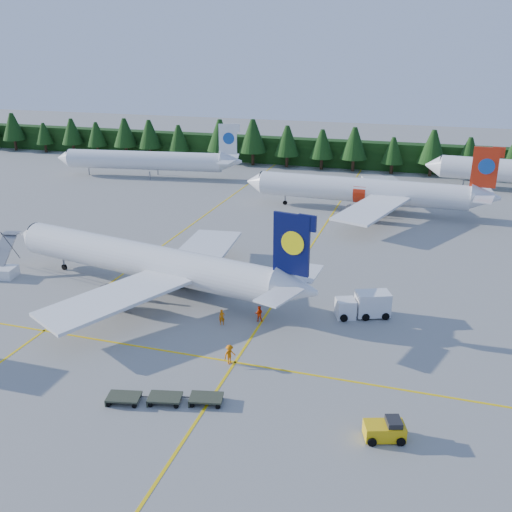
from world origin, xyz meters
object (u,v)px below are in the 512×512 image
(service_truck, at_px, (363,305))
(baggage_tug, at_px, (385,430))
(airliner_red, at_px, (357,190))
(airliner_navy, at_px, (139,260))

(service_truck, bearing_deg, baggage_tug, -100.55)
(service_truck, xyz_separation_m, baggage_tug, (4.07, -19.21, -0.56))
(airliner_red, xyz_separation_m, service_truck, (6.22, -39.70, -2.25))
(service_truck, height_order, baggage_tug, service_truck)
(airliner_red, height_order, service_truck, airliner_red)
(airliner_red, relative_size, service_truck, 6.99)
(airliner_red, bearing_deg, service_truck, -79.61)
(airliner_navy, relative_size, service_truck, 6.77)
(airliner_red, distance_m, service_truck, 40.25)
(airliner_navy, relative_size, baggage_tug, 12.32)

